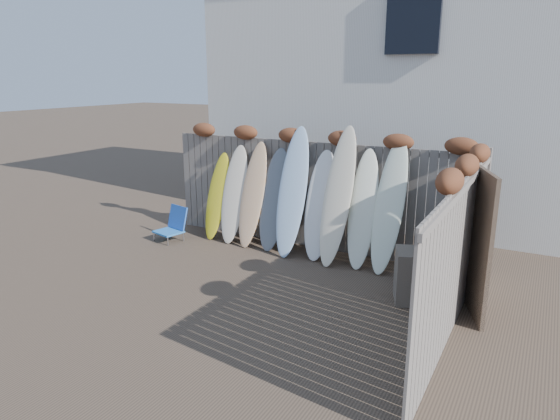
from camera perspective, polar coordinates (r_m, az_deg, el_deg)
The scene contains 16 objects.
ground at distance 7.67m, azimuth -4.38°, elevation -9.30°, with size 80.00×80.00×0.00m, color #493A2D.
back_fence at distance 9.27m, azimuth 3.89°, elevation 2.75°, with size 6.05×0.28×2.24m.
right_fence at distance 6.46m, azimuth 19.65°, elevation -4.05°, with size 0.28×4.40×2.24m.
house at distance 12.77m, azimuth 14.03°, elevation 14.87°, with size 8.50×5.50×6.33m.
beach_chair at distance 10.11m, azimuth -12.13°, elevation -1.64°, with size 0.60×0.63×0.66m.
wooden_crate at distance 7.48m, azimuth 15.57°, elevation -7.31°, with size 0.65×0.55×0.76m, color brown.
lattice_panel at distance 7.27m, azimuth 21.58°, elevation -3.35°, with size 0.06×1.33×1.99m, color #362920.
surfboard_0 at distance 9.99m, azimuth -7.20°, elevation 1.59°, with size 0.46×0.07×1.76m, color yellow.
surfboard_1 at distance 9.74m, azimuth -5.25°, elevation 1.81°, with size 0.51×0.07×1.94m, color beige.
surfboard_2 at distance 9.47m, azimuth -3.13°, elevation 1.77°, with size 0.49×0.07×2.04m, color #F7A076.
surfboard_3 at distance 9.26m, azimuth -0.67°, elevation 1.20°, with size 0.54×0.07×1.95m, color slate.
surfboard_4 at distance 8.96m, azimuth 1.42°, elevation 2.10°, with size 0.54×0.07×2.39m, color #9CBEE6.
surfboard_5 at distance 8.81m, azimuth 4.61°, elevation 0.54°, with size 0.54×0.07×1.98m, color white.
surfboard_6 at distance 8.56m, azimuth 6.62°, elevation 1.58°, with size 0.51×0.07×2.45m, color #EFE2C5.
surfboard_7 at distance 8.52m, azimuth 9.45°, elevation 0.13°, with size 0.47×0.07×2.06m, color white.
surfboard_8 at distance 8.36m, azimuth 12.38°, elevation 0.43°, with size 0.49×0.07×2.28m, color white.
Camera 1 is at (3.86, -5.82, 3.17)m, focal length 32.00 mm.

